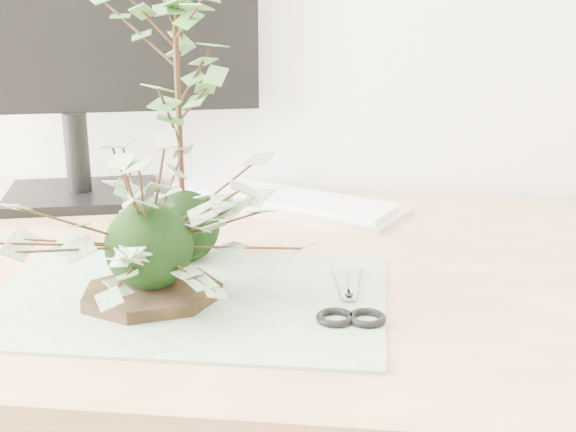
# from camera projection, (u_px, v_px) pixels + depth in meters

# --- Properties ---
(desk) EXTENTS (1.60, 0.70, 0.74)m
(desk) POSITION_uv_depth(u_px,v_px,m) (273.00, 331.00, 1.04)
(desk) COLOR tan
(desk) RESTS_ON ground_plane
(cutting_mat) EXTENTS (0.45, 0.30, 0.00)m
(cutting_mat) POSITION_uv_depth(u_px,v_px,m) (188.00, 298.00, 0.92)
(cutting_mat) COLOR gray
(cutting_mat) RESTS_ON desk
(stone_dish) EXTENTS (0.22, 0.22, 0.01)m
(stone_dish) POSITION_uv_depth(u_px,v_px,m) (152.00, 293.00, 0.91)
(stone_dish) COLOR black
(stone_dish) RESTS_ON cutting_mat
(ivy_kokedama) EXTENTS (0.33, 0.33, 0.20)m
(ivy_kokedama) POSITION_uv_depth(u_px,v_px,m) (147.00, 206.00, 0.88)
(ivy_kokedama) COLOR black
(ivy_kokedama) RESTS_ON stone_dish
(maple_kokedama) EXTENTS (0.26, 0.26, 0.39)m
(maple_kokedama) POSITION_uv_depth(u_px,v_px,m) (176.00, 48.00, 0.96)
(maple_kokedama) COLOR black
(maple_kokedama) RESTS_ON desk
(keyboard) EXTENTS (0.42, 0.28, 0.02)m
(keyboard) POSITION_uv_depth(u_px,v_px,m) (281.00, 199.00, 1.28)
(keyboard) COLOR silver
(keyboard) RESTS_ON desk
(monitor) EXTENTS (0.57, 0.22, 0.51)m
(monitor) POSITION_uv_depth(u_px,v_px,m) (68.00, 11.00, 1.22)
(monitor) COLOR black
(monitor) RESTS_ON desk
(scissors) EXTENTS (0.08, 0.17, 0.01)m
(scissors) POSITION_uv_depth(u_px,v_px,m) (348.00, 309.00, 0.88)
(scissors) COLOR #979799
(scissors) RESTS_ON cutting_mat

